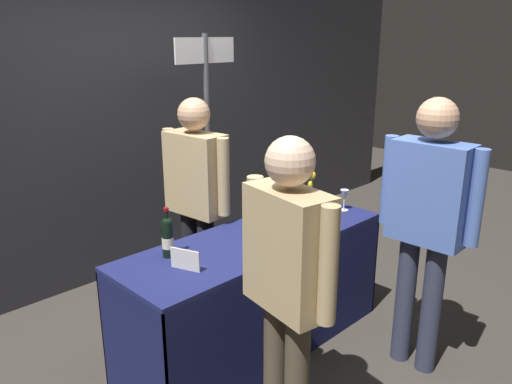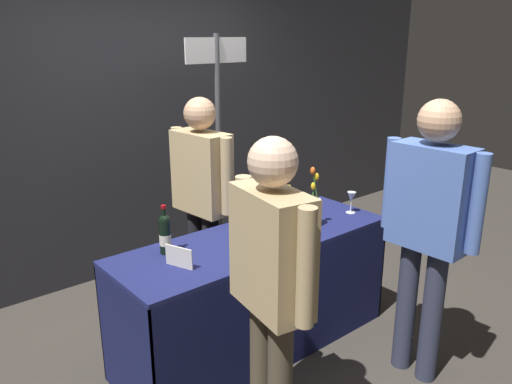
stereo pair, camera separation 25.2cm
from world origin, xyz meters
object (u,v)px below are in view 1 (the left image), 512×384
taster_foreground_right (288,274)px  tasting_table (256,273)px  wine_glass_near_vendor (344,195)px  flower_vase (310,208)px  booth_signpost (208,132)px  featured_wine_bottle (287,213)px  vendor_presenter (196,190)px  display_bottle_0 (253,220)px

taster_foreground_right → tasting_table: bearing=-25.7°
wine_glass_near_vendor → taster_foreground_right: taster_foreground_right is taller
flower_vase → booth_signpost: bearing=89.9°
featured_wine_bottle → flower_vase: 0.22m
wine_glass_near_vendor → vendor_presenter: 1.07m
tasting_table → booth_signpost: size_ratio=0.93×
wine_glass_near_vendor → booth_signpost: (-0.40, 1.05, 0.38)m
vendor_presenter → tasting_table: bearing=-5.0°
vendor_presenter → flower_vase: bearing=25.8°
display_bottle_0 → booth_signpost: booth_signpost is taller
tasting_table → booth_signpost: 1.28m
tasting_table → featured_wine_bottle: 0.44m
taster_foreground_right → booth_signpost: (0.93, 1.69, 0.31)m
wine_glass_near_vendor → taster_foreground_right: bearing=-154.5°
featured_wine_bottle → taster_foreground_right: size_ratio=0.20×
taster_foreground_right → booth_signpost: size_ratio=0.80×
display_bottle_0 → booth_signpost: size_ratio=0.15×
booth_signpost → vendor_presenter: bearing=-138.9°
flower_vase → taster_foreground_right: size_ratio=0.26×
tasting_table → wine_glass_near_vendor: 0.90m
tasting_table → featured_wine_bottle: featured_wine_bottle is taller
display_bottle_0 → vendor_presenter: 0.60m
featured_wine_bottle → flower_vase: flower_vase is taller
featured_wine_bottle → wine_glass_near_vendor: 0.62m
featured_wine_bottle → flower_vase: bearing=-3.8°
tasting_table → featured_wine_bottle: bearing=-23.2°
tasting_table → display_bottle_0: size_ratio=6.19×
display_bottle_0 → vendor_presenter: size_ratio=0.19×
tasting_table → flower_vase: (0.41, -0.10, 0.37)m
featured_wine_bottle → booth_signpost: booth_signpost is taller
wine_glass_near_vendor → flower_vase: (-0.40, -0.01, 0.01)m
featured_wine_bottle → display_bottle_0: size_ratio=1.07×
taster_foreground_right → flower_vase: bearing=-46.2°
tasting_table → flower_vase: flower_vase is taller
display_bottle_0 → flower_vase: bearing=-11.2°
tasting_table → display_bottle_0: bearing=-166.4°
flower_vase → vendor_presenter: vendor_presenter is taller
display_bottle_0 → wine_glass_near_vendor: size_ratio=1.95×
display_bottle_0 → taster_foreground_right: size_ratio=0.19×
tasting_table → taster_foreground_right: size_ratio=1.16×
display_bottle_0 → booth_signpost: 1.13m
flower_vase → taster_foreground_right: bearing=-146.0°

